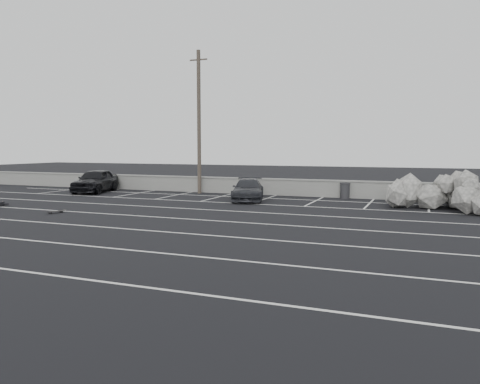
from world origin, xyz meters
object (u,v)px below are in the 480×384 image
at_px(riprap_pile, 439,197).
at_px(skateboard, 56,212).
at_px(utility_pole, 199,122).
at_px(car_left, 95,181).
at_px(trash_bin, 345,191).
at_px(car_right, 248,190).

bearing_deg(riprap_pile, skateboard, -153.09).
distance_m(utility_pole, skateboard, 12.00).
xyz_separation_m(car_left, trash_bin, (16.40, 2.35, -0.31)).
distance_m(utility_pole, riprap_pile, 15.37).
xyz_separation_m(riprap_pile, skateboard, (-16.57, -8.41, -0.53)).
height_order(car_left, car_right, car_left).
height_order(car_left, trash_bin, car_left).
xyz_separation_m(car_right, trash_bin, (5.05, 3.01, -0.14)).
relative_size(riprap_pile, skateboard, 6.85).
xyz_separation_m(utility_pole, riprap_pile, (14.59, -2.48, -4.11)).
xyz_separation_m(utility_pole, skateboard, (-1.97, -10.89, -4.64)).
bearing_deg(riprap_pile, trash_bin, 150.57).
bearing_deg(trash_bin, car_left, -171.83).
bearing_deg(skateboard, utility_pole, 96.38).
bearing_deg(trash_bin, utility_pole, -177.58).
distance_m(riprap_pile, skateboard, 18.59).
bearing_deg(trash_bin, skateboard, -135.42).
relative_size(car_left, skateboard, 5.55).
distance_m(car_left, utility_pole, 8.18).
xyz_separation_m(car_left, utility_pole, (6.91, 1.95, 3.92)).
distance_m(car_left, car_right, 11.37).
bearing_deg(car_left, car_right, -18.73).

